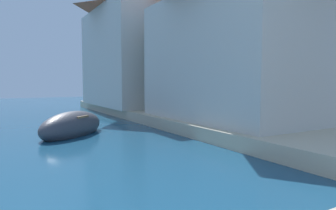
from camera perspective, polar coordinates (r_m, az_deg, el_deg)
name	(u,v)px	position (r m, az deg, el deg)	size (l,w,h in m)	color
moored_boat_2	(72,126)	(12.63, -17.80, -3.90)	(3.55, 3.43, 1.22)	#3F3F47
waterfront_building_main	(236,47)	(13.79, 12.83, 10.78)	(5.56, 8.32, 6.26)	beige
waterfront_building_annex	(142,50)	(22.06, -4.92, 10.45)	(6.90, 9.10, 7.79)	beige
quayside_tree	(200,50)	(16.35, 6.02, 10.38)	(3.07, 3.07, 4.87)	brown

